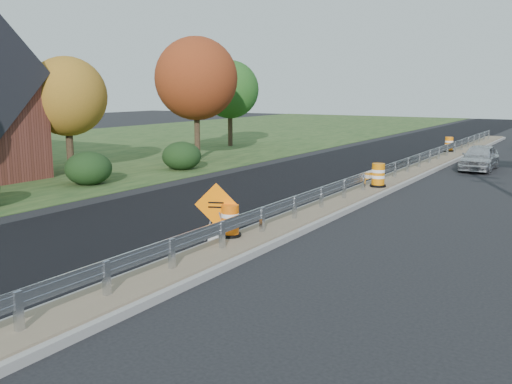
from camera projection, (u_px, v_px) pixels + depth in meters
The scene contains 15 objects.
ground at pixel (321, 214), 19.77m from camera, with size 140.00×140.00×0.00m, color black.
grass_verge_near at pixel (74, 150), 40.51m from camera, with size 30.00×120.00×0.03m, color #23401B.
milled_overlay at pixel (326, 170), 30.42m from camera, with size 7.20×120.00×0.01m, color black.
median at pixel (395, 180), 26.46m from camera, with size 1.60×55.00×0.23m.
guardrail at pixel (402, 164), 27.19m from camera, with size 0.10×46.15×0.72m.
hedge_mid at pixel (88, 168), 25.56m from camera, with size 2.09×2.09×1.52m, color black.
hedge_north at pixel (182, 156), 30.33m from camera, with size 2.09×2.09×1.52m, color black.
tree_near_yellow at pixel (67, 97), 28.48m from camera, with size 3.96×3.96×5.88m.
tree_near_red at pixel (196, 79), 33.98m from camera, with size 4.95×4.95×7.35m.
tree_near_back at pixel (230, 90), 42.35m from camera, with size 4.29×4.29×6.37m.
caution_sign at pixel (217, 228), 15.98m from camera, with size 1.14×0.53×1.70m.
barrel_median_near at pixel (230, 221), 15.78m from camera, with size 0.61×0.61×0.89m.
barrel_median_mid at pixel (378, 176), 23.80m from camera, with size 0.67×0.67×0.98m.
barrel_median_far at pixel (449, 144), 37.31m from camera, with size 0.64×0.64×0.94m.
car_silver at pixel (480, 157), 30.24m from camera, with size 1.62×4.02×1.37m, color silver.
Camera 1 is at (8.18, -17.65, 4.27)m, focal length 40.00 mm.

